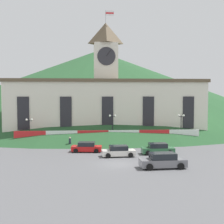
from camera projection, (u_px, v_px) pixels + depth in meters
The scene contains 12 objects.
ground_plane at pixel (117, 164), 37.87m from camera, with size 160.00×160.00×0.00m, color #565659.
civic_building at pixel (106, 106), 61.33m from camera, with size 37.77×11.44×24.75m.
banner_fence at pixel (109, 137), 53.64m from camera, with size 31.96×0.12×2.29m.
hillside_backdrop at pixel (97, 85), 109.50m from camera, with size 124.30×124.30×23.58m, color #234C28.
street_lamp_center at pixel (29, 125), 53.20m from camera, with size 1.26×0.36×4.34m.
street_lamp_right at pixel (112, 122), 54.31m from camera, with size 1.26×0.36×4.95m.
street_lamp_far_right at pixel (181, 122), 55.29m from camera, with size 1.26×0.36×4.91m.
car_white_taxi at pixel (118, 151), 42.54m from camera, with size 4.57×2.28×1.50m.
car_green_wagon at pixel (158, 149), 44.29m from camera, with size 4.61×2.14×1.55m.
car_red_sedan at pixel (87, 147), 46.00m from camera, with size 4.57×2.49×1.45m.
car_gray_pickup at pixel (163, 161), 35.96m from camera, with size 5.38×2.54×1.75m.
pedestrian at pixel (70, 142), 49.92m from camera, with size 0.47×0.47×1.65m.
Camera 1 is at (-3.65, -37.27, 8.53)m, focal length 50.00 mm.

